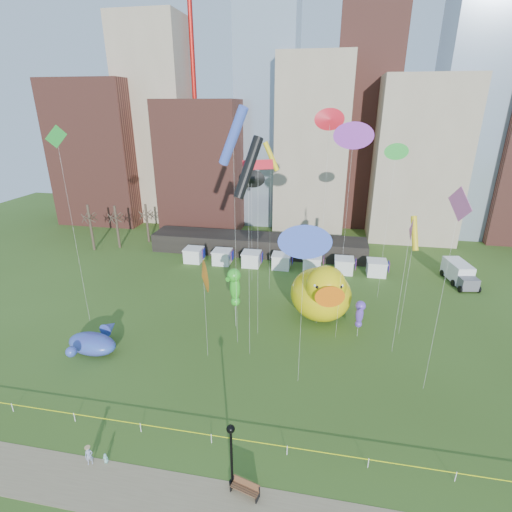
% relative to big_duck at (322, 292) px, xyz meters
% --- Properties ---
extents(ground, '(160.00, 160.00, 0.00)m').
position_rel_big_duck_xyz_m(ground, '(-7.81, -21.02, -3.63)').
color(ground, '#314A17').
rests_on(ground, ground).
extents(footpath, '(70.00, 4.00, 0.02)m').
position_rel_big_duck_xyz_m(footpath, '(-7.81, -26.02, -3.62)').
color(footpath, '#826F51').
rests_on(footpath, ground).
extents(skyline, '(101.00, 23.00, 68.00)m').
position_rel_big_duck_xyz_m(skyline, '(-5.56, 40.05, 17.81)').
color(skyline, brown).
rests_on(skyline, ground).
extents(pavilion, '(38.00, 6.00, 3.20)m').
position_rel_big_duck_xyz_m(pavilion, '(-11.81, 20.98, -2.03)').
color(pavilion, black).
rests_on(pavilion, ground).
extents(vendor_tents, '(33.24, 2.80, 2.40)m').
position_rel_big_duck_xyz_m(vendor_tents, '(-6.79, 14.98, -2.52)').
color(vendor_tents, white).
rests_on(vendor_tents, ground).
extents(bare_trees, '(8.44, 6.44, 8.50)m').
position_rel_big_duck_xyz_m(bare_trees, '(-37.98, 19.53, 0.38)').
color(bare_trees, '#382B21').
rests_on(bare_trees, ground).
extents(caution_tape, '(50.00, 0.06, 0.90)m').
position_rel_big_duck_xyz_m(caution_tape, '(-7.81, -21.02, -2.95)').
color(caution_tape, white).
rests_on(caution_tape, ground).
extents(big_duck, '(9.03, 10.95, 7.90)m').
position_rel_big_duck_xyz_m(big_duck, '(0.00, 0.00, 0.00)').
color(big_duck, yellow).
rests_on(big_duck, ground).
extents(small_duck, '(2.80, 3.71, 2.82)m').
position_rel_big_duck_xyz_m(small_duck, '(0.12, 3.16, -2.33)').
color(small_duck, white).
rests_on(small_duck, ground).
extents(seahorse_green, '(2.08, 2.32, 7.60)m').
position_rel_big_duck_xyz_m(seahorse_green, '(-9.96, -3.89, 2.00)').
color(seahorse_green, silver).
rests_on(seahorse_green, ground).
extents(seahorse_purple, '(1.13, 1.46, 4.63)m').
position_rel_big_duck_xyz_m(seahorse_purple, '(4.37, -3.40, -0.40)').
color(seahorse_purple, silver).
rests_on(seahorse_purple, ground).
extents(whale_inflatable, '(6.00, 7.31, 2.49)m').
position_rel_big_duck_xyz_m(whale_inflatable, '(-23.85, -11.63, -2.49)').
color(whale_inflatable, '#423796').
rests_on(whale_inflatable, ground).
extents(park_bench, '(2.12, 1.15, 1.03)m').
position_rel_big_duck_xyz_m(park_bench, '(-4.27, -24.67, -3.06)').
color(park_bench, brown).
rests_on(park_bench, footpath).
extents(lamppost, '(0.58, 0.58, 5.56)m').
position_rel_big_duck_xyz_m(lamppost, '(-5.32, -24.22, -0.23)').
color(lamppost, black).
rests_on(lamppost, footpath).
extents(box_truck, '(3.83, 7.35, 2.98)m').
position_rel_big_duck_xyz_m(box_truck, '(20.05, 14.49, -2.10)').
color(box_truck, white).
rests_on(box_truck, ground).
extents(woman, '(0.67, 0.59, 1.55)m').
position_rel_big_duck_xyz_m(woman, '(-16.14, -24.52, -2.83)').
color(woman, silver).
rests_on(woman, footpath).
extents(toddler, '(0.32, 0.26, 0.84)m').
position_rel_big_duck_xyz_m(toddler, '(-15.05, -24.22, -3.19)').
color(toddler, silver).
rests_on(toddler, footpath).
extents(kite_0, '(2.99, 1.70, 19.94)m').
position_rel_big_duck_xyz_m(kite_0, '(-7.06, -4.94, 15.70)').
color(kite_0, silver).
rests_on(kite_0, ground).
extents(kite_1, '(1.15, 2.49, 19.18)m').
position_rel_big_duck_xyz_m(kite_1, '(10.03, -11.28, 13.83)').
color(kite_1, silver).
rests_on(kite_1, ground).
extents(kite_2, '(2.77, 3.08, 22.51)m').
position_rel_big_duck_xyz_m(kite_2, '(-7.18, -9.00, 16.13)').
color(kite_2, silver).
rests_on(kite_2, ground).
extents(kite_3, '(1.16, 2.05, 23.09)m').
position_rel_big_duck_xyz_m(kite_3, '(-28.09, -5.96, 17.57)').
color(kite_3, silver).
rests_on(kite_3, ground).
extents(kite_4, '(2.24, 0.78, 20.72)m').
position_rel_big_duck_xyz_m(kite_4, '(-7.52, 6.85, 15.19)').
color(kite_4, silver).
rests_on(kite_4, ground).
extents(kite_5, '(3.32, 1.90, 25.00)m').
position_rel_big_duck_xyz_m(kite_5, '(-8.99, -7.07, 18.64)').
color(kite_5, silver).
rests_on(kite_5, ground).
extents(kite_6, '(1.63, 2.81, 10.79)m').
position_rel_big_duck_xyz_m(kite_6, '(-11.53, -10.08, 5.69)').
color(kite_6, silver).
rests_on(kite_6, ground).
extents(kite_7, '(2.52, 0.35, 23.54)m').
position_rel_big_duck_xyz_m(kite_7, '(1.91, -4.02, 18.62)').
color(kite_7, silver).
rests_on(kite_7, ground).
extents(kite_8, '(2.11, 1.09, 24.70)m').
position_rel_big_duck_xyz_m(kite_8, '(-0.37, -1.27, 19.93)').
color(kite_8, silver).
rests_on(kite_8, ground).
extents(kite_9, '(0.71, 2.15, 14.94)m').
position_rel_big_duck_xyz_m(kite_9, '(7.91, -5.71, 10.22)').
color(kite_9, silver).
rests_on(kite_9, ground).
extents(kite_10, '(2.49, 0.34, 16.67)m').
position_rel_big_duck_xyz_m(kite_10, '(-10.59, 9.37, 11.79)').
color(kite_10, silver).
rests_on(kite_10, ground).
extents(kite_11, '(2.00, 0.60, 20.73)m').
position_rel_big_duck_xyz_m(kite_11, '(7.65, 7.08, 16.06)').
color(kite_11, silver).
rests_on(kite_11, ground).
extents(kite_12, '(1.10, 2.19, 14.14)m').
position_rel_big_duck_xyz_m(kite_12, '(9.20, -1.87, 8.71)').
color(kite_12, silver).
rests_on(kite_12, ground).
extents(kite_13, '(3.05, 0.72, 15.88)m').
position_rel_big_duck_xyz_m(kite_13, '(-1.70, -12.39, 10.73)').
color(kite_13, silver).
rests_on(kite_13, ground).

